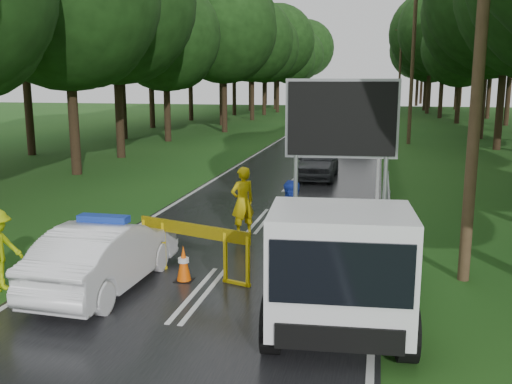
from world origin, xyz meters
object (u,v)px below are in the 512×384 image
(police_sedan, at_px, (106,255))
(queue_car_second, at_px, (356,135))
(civilian, at_px, (293,222))
(queue_car_fourth, at_px, (358,118))
(queue_car_first, at_px, (317,162))
(officer, at_px, (243,202))
(queue_car_third, at_px, (344,128))
(barrier, at_px, (193,237))
(work_truck, at_px, (339,257))

(police_sedan, distance_m, queue_car_second, 25.99)
(police_sedan, distance_m, civilian, 4.25)
(civilian, relative_size, queue_car_second, 0.38)
(queue_car_second, bearing_deg, civilian, -83.16)
(queue_car_fourth, bearing_deg, civilian, -87.18)
(queue_car_first, bearing_deg, officer, -95.66)
(police_sedan, distance_m, queue_car_third, 31.82)
(police_sedan, bearing_deg, queue_car_second, -96.65)
(officer, distance_m, queue_car_second, 21.42)
(queue_car_second, xyz_separation_m, queue_car_fourth, (-0.46, 14.52, 0.03))
(officer, relative_size, civilian, 0.99)
(queue_car_third, bearing_deg, queue_car_first, -97.22)
(police_sedan, bearing_deg, queue_car_fourth, -92.93)
(civilian, height_order, queue_car_third, civilian)
(civilian, distance_m, queue_car_first, 11.55)
(police_sedan, relative_size, queue_car_third, 0.91)
(barrier, bearing_deg, police_sedan, -126.78)
(queue_car_first, xyz_separation_m, queue_car_third, (0.03, 17.71, -0.04))
(police_sedan, height_order, civilian, civilian)
(police_sedan, distance_m, barrier, 1.85)
(civilian, xyz_separation_m, queue_car_second, (0.43, 23.23, -0.22))
(work_truck, height_order, queue_car_second, work_truck)
(civilian, bearing_deg, work_truck, -76.31)
(police_sedan, xyz_separation_m, queue_car_third, (2.79, 31.70, -0.04))
(barrier, distance_m, queue_car_first, 13.00)
(work_truck, bearing_deg, civilian, 108.50)
(queue_car_first, height_order, queue_car_fourth, queue_car_fourth)
(work_truck, bearing_deg, officer, 116.41)
(police_sedan, relative_size, officer, 2.23)
(officer, bearing_deg, queue_car_fourth, -135.16)
(civilian, bearing_deg, queue_car_fourth, 80.67)
(barrier, bearing_deg, work_truck, -6.98)
(barrier, height_order, queue_car_second, queue_car_second)
(queue_car_second, bearing_deg, police_sedan, -90.69)
(work_truck, relative_size, queue_car_first, 1.33)
(police_sedan, bearing_deg, queue_car_third, -93.09)
(barrier, bearing_deg, queue_car_third, 105.92)
(work_truck, height_order, civilian, work_truck)
(work_truck, relative_size, queue_car_fourth, 1.14)
(queue_car_fourth, bearing_deg, officer, -89.83)
(barrier, xyz_separation_m, queue_car_first, (1.25, 12.94, -0.20))
(police_sedan, bearing_deg, work_truck, 176.44)
(civilian, height_order, queue_car_fourth, civilian)
(barrier, relative_size, queue_car_fourth, 0.58)
(civilian, distance_m, queue_car_fourth, 37.76)
(queue_car_first, height_order, queue_car_third, queue_car_first)
(barrier, xyz_separation_m, queue_car_fourth, (1.91, 39.17, -0.11))
(queue_car_second, bearing_deg, officer, -87.71)
(queue_car_first, bearing_deg, civilian, -86.45)
(civilian, xyz_separation_m, queue_car_fourth, (-0.03, 37.75, -0.19))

